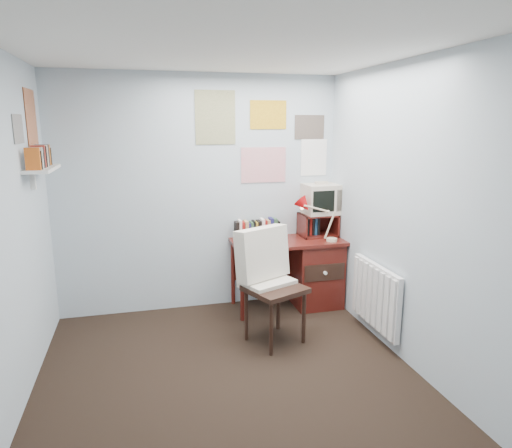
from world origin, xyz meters
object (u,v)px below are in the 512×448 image
(desk, at_px, (310,270))
(crt_tv, at_px, (321,197))
(tv_riser, at_px, (318,225))
(wall_shelf, at_px, (42,169))
(desk_chair, at_px, (275,289))
(desk_lamp, at_px, (332,222))
(radiator, at_px, (376,296))

(desk, xyz_separation_m, crt_tv, (0.15, 0.13, 0.78))
(tv_riser, relative_size, wall_shelf, 0.65)
(desk_chair, xyz_separation_m, desk_lamp, (0.81, 0.61, 0.46))
(radiator, bearing_deg, tv_riser, 99.28)
(desk, height_order, desk_chair, desk_chair)
(desk_chair, distance_m, crt_tv, 1.37)
(desk_chair, relative_size, tv_riser, 2.57)
(crt_tv, bearing_deg, desk, -141.32)
(radiator, bearing_deg, desk_chair, 169.88)
(wall_shelf, bearing_deg, crt_tv, 10.61)
(desk, distance_m, crt_tv, 0.81)
(desk_chair, bearing_deg, radiator, -33.03)
(desk_chair, relative_size, wall_shelf, 1.66)
(desk_chair, relative_size, crt_tv, 2.72)
(desk, bearing_deg, desk_lamp, -42.34)
(crt_tv, bearing_deg, tv_riser, -151.06)
(tv_riser, relative_size, radiator, 0.50)
(radiator, bearing_deg, wall_shelf, 169.11)
(desk_chair, height_order, wall_shelf, wall_shelf)
(desk_chair, distance_m, radiator, 0.95)
(desk_lamp, distance_m, radiator, 0.96)
(desk_chair, bearing_deg, tv_riser, 26.07)
(desk, distance_m, wall_shelf, 2.87)
(radiator, relative_size, wall_shelf, 1.29)
(desk, xyz_separation_m, desk_chair, (-0.64, -0.76, 0.11))
(crt_tv, bearing_deg, wall_shelf, -171.34)
(desk_lamp, bearing_deg, desk, 121.69)
(crt_tv, distance_m, radiator, 1.32)
(desk_chair, bearing_deg, desk, 27.04)
(desk_lamp, bearing_deg, tv_riser, 85.22)
(desk, bearing_deg, tv_riser, 42.96)
(desk, bearing_deg, desk_chair, -130.04)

